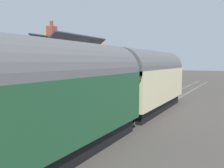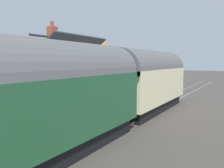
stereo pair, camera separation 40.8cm
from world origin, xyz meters
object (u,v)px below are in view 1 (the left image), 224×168
(planter_edge_far, at_px, (131,80))
(tree_distant, at_px, (66,54))
(tree_far_right, at_px, (53,50))
(lamp_post_platform, at_px, (49,63))
(bench_mid_platform, at_px, (129,83))
(planter_corner_building, at_px, (142,78))
(bench_near_building, at_px, (139,81))
(station_sign_board, at_px, (135,77))
(bench_by_lamp, at_px, (4,107))
(planter_bench_right, at_px, (136,80))
(tree_far_left, at_px, (99,54))
(train, at_px, (121,85))
(bench_platform_end, at_px, (147,80))
(station_building, at_px, (61,76))

(planter_edge_far, relative_size, tree_distant, 0.13)
(planter_edge_far, relative_size, tree_far_right, 0.11)
(lamp_post_platform, xyz_separation_m, tree_far_right, (14.55, 13.38, 1.64))
(bench_mid_platform, bearing_deg, planter_corner_building, 10.44)
(bench_near_building, height_order, tree_far_right, tree_far_right)
(planter_edge_far, xyz_separation_m, station_sign_board, (-5.45, -2.93, 0.77))
(planter_edge_far, bearing_deg, bench_by_lamp, -174.19)
(planter_edge_far, relative_size, lamp_post_platform, 0.23)
(planter_bench_right, distance_m, tree_far_left, 8.73)
(planter_edge_far, bearing_deg, train, -157.48)
(bench_near_building, relative_size, tree_far_left, 0.22)
(bench_platform_end, relative_size, bench_mid_platform, 1.01)
(bench_by_lamp, height_order, tree_far_left, tree_far_left)
(bench_near_building, distance_m, station_sign_board, 4.15)
(planter_corner_building, relative_size, tree_far_right, 0.12)
(station_building, xyz_separation_m, bench_mid_platform, (8.14, -1.94, -1.09))
(planter_corner_building, bearing_deg, tree_far_right, 117.50)
(station_sign_board, xyz_separation_m, tree_far_right, (2.86, 12.93, 3.00))
(station_building, height_order, tree_distant, tree_distant)
(bench_mid_platform, bearing_deg, bench_near_building, -3.14)
(bench_mid_platform, bearing_deg, train, -157.43)
(train, bearing_deg, planter_corner_building, 17.95)
(station_building, bearing_deg, planter_edge_far, -1.59)
(bench_platform_end, distance_m, lamp_post_platform, 18.07)
(bench_by_lamp, xyz_separation_m, bench_platform_end, (19.36, 0.12, 0.00))
(planter_bench_right, relative_size, station_sign_board, 0.66)
(bench_near_building, bearing_deg, planter_corner_building, 17.44)
(station_sign_board, bearing_deg, planter_bench_right, 22.91)
(bench_near_building, xyz_separation_m, tree_far_right, (-1.05, 11.74, 3.71))
(lamp_post_platform, relative_size, tree_far_left, 0.56)
(bench_by_lamp, xyz_separation_m, bench_near_building, (17.08, 0.16, 0.00))
(station_building, relative_size, planter_corner_building, 6.61)
(station_building, bearing_deg, planter_bench_right, -1.49)
(station_building, distance_m, planter_bench_right, 13.54)
(bench_by_lamp, bearing_deg, bench_near_building, 0.52)
(bench_platform_end, bearing_deg, planter_bench_right, 68.39)
(station_sign_board, height_order, tree_far_right, tree_far_right)
(bench_by_lamp, distance_m, lamp_post_platform, 2.94)
(tree_far_left, distance_m, tree_far_right, 7.57)
(tree_distant, distance_m, tree_far_right, 4.22)
(tree_far_left, bearing_deg, bench_by_lamp, -158.22)
(train, distance_m, bench_mid_platform, 11.12)
(bench_near_building, height_order, lamp_post_platform, lamp_post_platform)
(bench_platform_end, relative_size, tree_far_right, 0.19)
(planter_bench_right, bearing_deg, train, -159.43)
(bench_near_building, relative_size, tree_distant, 0.22)
(planter_corner_building, height_order, planter_bench_right, planter_corner_building)
(tree_distant, bearing_deg, lamp_post_platform, -142.03)
(bench_near_building, bearing_deg, train, -161.88)
(bench_near_building, xyz_separation_m, tree_distant, (3.00, 12.88, 3.34))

